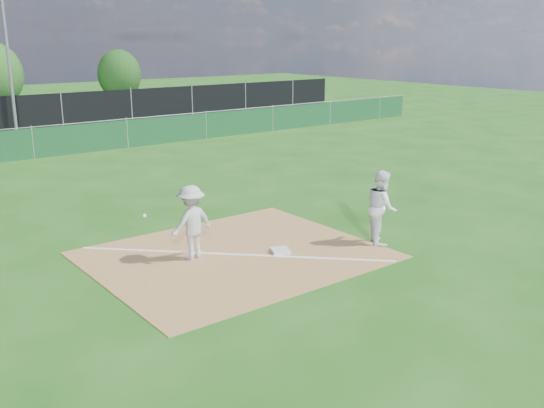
{
  "coord_description": "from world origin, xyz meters",
  "views": [
    {
      "loc": [
        -7.08,
        -9.42,
        4.65
      ],
      "look_at": [
        1.04,
        1.0,
        1.0
      ],
      "focal_mm": 40.0,
      "sensor_mm": 36.0,
      "label": 1
    }
  ],
  "objects": [
    {
      "name": "infield_dirt",
      "position": [
        0.0,
        1.0,
        0.01
      ],
      "size": [
        6.0,
        5.0,
        0.02
      ],
      "primitive_type": "cube",
      "color": "olive",
      "rests_on": "ground"
    },
    {
      "name": "play_at_first",
      "position": [
        -0.84,
        1.4,
        0.83
      ],
      "size": [
        1.8,
        0.74,
        1.61
      ],
      "color": "silver",
      "rests_on": "infield_dirt"
    },
    {
      "name": "light_pole",
      "position": [
        1.5,
        22.7,
        4.0
      ],
      "size": [
        0.16,
        0.16,
        8.0
      ],
      "primitive_type": "cylinder",
      "color": "slate",
      "rests_on": "ground"
    },
    {
      "name": "green_fence",
      "position": [
        0.0,
        15.0,
        0.6
      ],
      "size": [
        44.0,
        0.05,
        1.2
      ],
      "primitive_type": "cube",
      "color": "#103B1D",
      "rests_on": "ground"
    },
    {
      "name": "first_base",
      "position": [
        0.87,
        0.49,
        0.06
      ],
      "size": [
        0.51,
        0.51,
        0.08
      ],
      "primitive_type": "cube",
      "rotation": [
        0.0,
        0.0,
        -0.4
      ],
      "color": "silver",
      "rests_on": "infield_dirt"
    },
    {
      "name": "ground",
      "position": [
        0.0,
        10.0,
        0.0
      ],
      "size": [
        90.0,
        90.0,
        0.0
      ],
      "primitive_type": "plane",
      "color": "#1A4F11",
      "rests_on": "ground"
    },
    {
      "name": "car_right",
      "position": [
        6.44,
        28.26,
        0.64
      ],
      "size": [
        4.39,
        1.91,
        1.26
      ],
      "primitive_type": "imported",
      "rotation": [
        0.0,
        0.0,
        1.61
      ],
      "color": "black",
      "rests_on": "parking_lot"
    },
    {
      "name": "foul_line",
      "position": [
        0.0,
        1.0,
        0.03
      ],
      "size": [
        5.01,
        5.01,
        0.01
      ],
      "primitive_type": "cube",
      "rotation": [
        0.0,
        0.0,
        0.79
      ],
      "color": "white",
      "rests_on": "infield_dirt"
    },
    {
      "name": "runner",
      "position": [
        3.2,
        -0.36,
        0.86
      ],
      "size": [
        1.01,
        1.06,
        1.72
      ],
      "primitive_type": "imported",
      "rotation": [
        0.0,
        0.0,
        0.97
      ],
      "color": "white",
      "rests_on": "ground"
    },
    {
      "name": "tree_right",
      "position": [
        12.34,
        34.12,
        1.96
      ],
      "size": [
        3.21,
        3.21,
        3.8
      ],
      "color": "#382316",
      "rests_on": "ground"
    }
  ]
}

